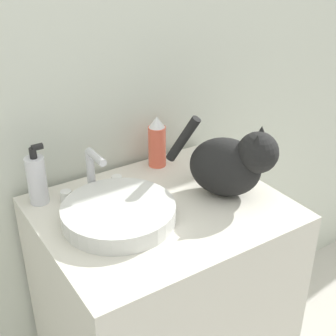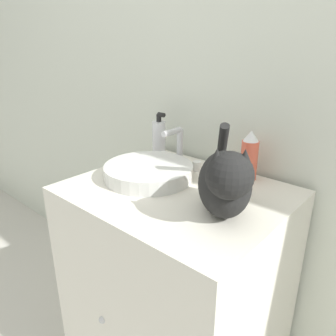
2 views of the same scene
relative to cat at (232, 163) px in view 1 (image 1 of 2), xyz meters
name	(u,v)px [view 1 (image 1 of 2)]	position (x,y,z in m)	size (l,w,h in m)	color
wall_back	(102,39)	(-0.21, 0.38, 0.30)	(6.00, 0.05, 2.50)	silver
vanity_cabinet	(163,316)	(-0.21, 0.05, -0.52)	(0.68, 0.58, 0.84)	silver
sink_basin	(119,213)	(-0.34, 0.06, -0.08)	(0.31, 0.31, 0.05)	silver
faucet	(92,176)	(-0.34, 0.21, -0.04)	(0.20, 0.11, 0.15)	silver
cat	(232,163)	(0.00, 0.00, 0.00)	(0.26, 0.31, 0.23)	black
soap_bottle	(37,179)	(-0.49, 0.27, -0.03)	(0.06, 0.06, 0.18)	silver
spray_bottle	(157,142)	(-0.08, 0.28, -0.02)	(0.06, 0.06, 0.17)	#EF6047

